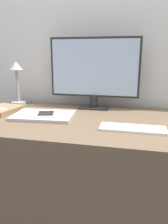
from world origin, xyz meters
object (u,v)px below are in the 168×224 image
at_px(laptop, 43,115).
at_px(desk_lamp, 17,78).
at_px(monitor, 94,71).
at_px(notebook, 2,110).
at_px(ereader, 46,114).
at_px(keyboard, 133,128).

height_order(laptop, desk_lamp, desk_lamp).
xyz_separation_m(laptop, desk_lamp, (-0.31, 0.28, 0.18)).
bearing_deg(monitor, laptop, -132.41).
distance_m(desk_lamp, notebook, 0.29).
bearing_deg(monitor, ereader, -128.62).
xyz_separation_m(monitor, ereader, (-0.23, -0.29, -0.23)).
xyz_separation_m(keyboard, laptop, (-0.51, 0.11, 0.00)).
relative_size(monitor, desk_lamp, 1.92).
bearing_deg(notebook, laptop, -9.16).
xyz_separation_m(ereader, notebook, (-0.32, 0.06, -0.01)).
xyz_separation_m(monitor, desk_lamp, (-0.56, 0.00, -0.06)).
bearing_deg(keyboard, desk_lamp, 154.77).
height_order(desk_lamp, notebook, desk_lamp).
height_order(monitor, laptop, monitor).
height_order(keyboard, desk_lamp, desk_lamp).
xyz_separation_m(keyboard, notebook, (-0.81, 0.16, 0.01)).
bearing_deg(keyboard, notebook, 168.88).
bearing_deg(monitor, notebook, -157.65).
distance_m(laptop, desk_lamp, 0.45).
bearing_deg(desk_lamp, laptop, -41.70).
bearing_deg(keyboard, ereader, 168.62).
bearing_deg(notebook, desk_lamp, 92.83).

